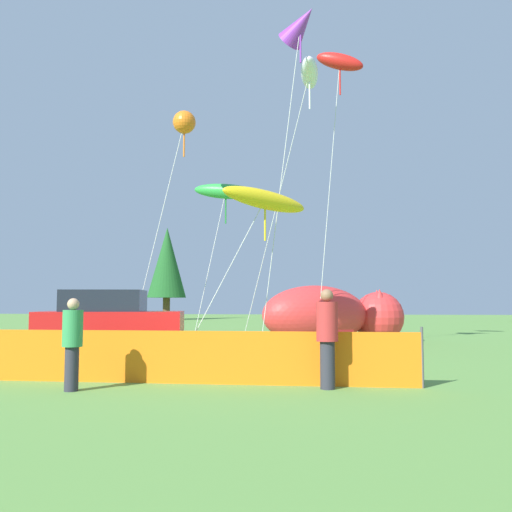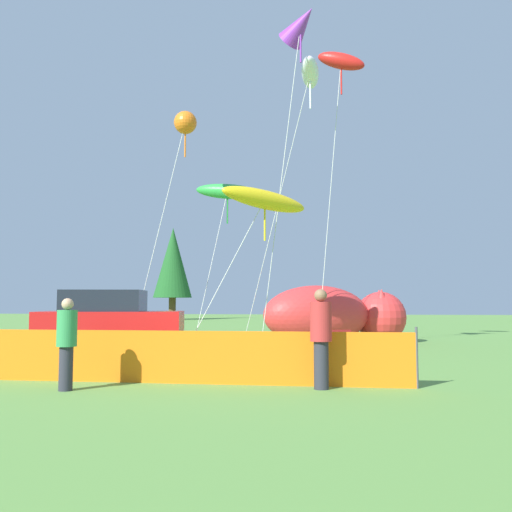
# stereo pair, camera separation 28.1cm
# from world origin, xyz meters

# --- Properties ---
(ground_plane) EXTENTS (120.00, 120.00, 0.00)m
(ground_plane) POSITION_xyz_m (0.00, 0.00, 0.00)
(ground_plane) COLOR #609342
(parked_car) EXTENTS (4.46, 2.51, 1.95)m
(parked_car) POSITION_xyz_m (-3.62, 2.55, 0.96)
(parked_car) COLOR red
(parked_car) RESTS_ON ground
(folding_chair) EXTENTS (0.59, 0.59, 0.92)m
(folding_chair) POSITION_xyz_m (3.18, 0.27, 0.55)
(folding_chair) COLOR maroon
(folding_chair) RESTS_ON ground
(inflatable_cat) EXTENTS (5.91, 4.26, 2.22)m
(inflatable_cat) POSITION_xyz_m (3.11, 8.10, 1.03)
(inflatable_cat) COLOR red
(inflatable_cat) RESTS_ON ground
(safety_fence) EXTENTS (8.73, 0.25, 1.13)m
(safety_fence) POSITION_xyz_m (0.15, -2.93, 0.52)
(safety_fence) COLOR orange
(safety_fence) RESTS_ON ground
(spectator_in_grey_shirt) EXTENTS (0.36, 0.36, 1.66)m
(spectator_in_grey_shirt) POSITION_xyz_m (-1.86, -4.05, 0.91)
(spectator_in_grey_shirt) COLOR #2D2D38
(spectator_in_grey_shirt) RESTS_ON ground
(spectator_in_yellow_shirt) EXTENTS (0.40, 0.40, 1.83)m
(spectator_in_yellow_shirt) POSITION_xyz_m (2.73, -3.33, 1.00)
(spectator_in_yellow_shirt) COLOR #2D2D38
(spectator_in_yellow_shirt) RESTS_ON ground
(kite_orange_flower) EXTENTS (2.04, 1.53, 8.63)m
(kite_orange_flower) POSITION_xyz_m (-2.26, 6.11, 8.17)
(kite_orange_flower) COLOR silver
(kite_orange_flower) RESTS_ON ground
(kite_yellow_hero) EXTENTS (3.83, 2.48, 5.34)m
(kite_yellow_hero) POSITION_xyz_m (0.95, 3.66, 4.80)
(kite_yellow_hero) COLOR silver
(kite_yellow_hero) RESTS_ON ground
(kite_purple_delta) EXTENTS (2.27, 1.71, 11.63)m
(kite_purple_delta) POSITION_xyz_m (2.08, 4.52, 10.85)
(kite_purple_delta) COLOR silver
(kite_purple_delta) RESTS_ON ground
(kite_white_ghost) EXTENTS (2.91, 2.28, 10.16)m
(kite_white_ghost) POSITION_xyz_m (2.36, 5.68, 9.65)
(kite_white_ghost) COLOR silver
(kite_white_ghost) RESTS_ON ground
(kite_red_lizard) EXTENTS (1.98, 0.82, 11.30)m
(kite_red_lizard) POSITION_xyz_m (3.50, 7.19, 10.67)
(kite_red_lizard) COLOR silver
(kite_red_lizard) RESTS_ON ground
(kite_green_fish) EXTENTS (2.78, 1.94, 6.54)m
(kite_green_fish) POSITION_xyz_m (-1.04, 8.31, 6.01)
(kite_green_fish) COLOR silver
(kite_green_fish) RESTS_ON ground
(horizon_tree_west) EXTENTS (3.52, 3.52, 8.40)m
(horizon_tree_west) POSITION_xyz_m (-10.96, 36.65, 5.16)
(horizon_tree_west) COLOR brown
(horizon_tree_west) RESTS_ON ground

